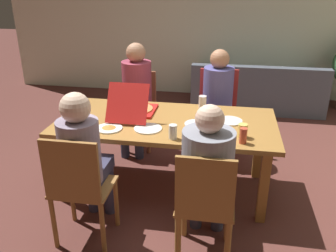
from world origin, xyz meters
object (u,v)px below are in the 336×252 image
(chair_2, at_px, (78,186))
(drinking_glass_1, at_px, (202,103))
(pizza_box_0, at_px, (134,108))
(drinking_glass_3, at_px, (243,136))
(person_1, at_px, (217,97))
(drinking_glass_0, at_px, (243,131))
(chair_1, at_px, (217,107))
(plate_3, at_px, (148,129))
(person_0, at_px, (136,89))
(dining_table, at_px, (166,128))
(person_2, at_px, (84,154))
(drinking_glass_2, at_px, (173,132))
(plate_0, at_px, (230,121))
(person_3, at_px, (208,168))
(chair_3, at_px, (205,206))
(chair_0, at_px, (139,107))
(plate_2, at_px, (197,124))
(plate_1, at_px, (109,128))
(couch, at_px, (256,92))

(chair_2, relative_size, drinking_glass_1, 6.47)
(pizza_box_0, relative_size, drinking_glass_3, 4.49)
(person_1, bearing_deg, drinking_glass_0, -76.32)
(chair_1, relative_size, plate_3, 4.02)
(person_0, bearing_deg, dining_table, -58.74)
(person_2, distance_m, drinking_glass_2, 0.73)
(person_0, distance_m, chair_1, 0.96)
(plate_3, height_order, drinking_glass_0, drinking_glass_0)
(dining_table, distance_m, plate_0, 0.59)
(person_3, bearing_deg, plate_0, 80.80)
(dining_table, xyz_separation_m, plate_3, (-0.12, -0.23, 0.09))
(chair_3, bearing_deg, chair_1, 90.00)
(chair_2, relative_size, drinking_glass_3, 7.33)
(person_1, bearing_deg, chair_0, 168.28)
(pizza_box_0, bearing_deg, drinking_glass_1, 17.85)
(person_0, bearing_deg, chair_0, 90.00)
(plate_0, bearing_deg, plate_2, -155.81)
(person_0, relative_size, person_1, 1.02)
(chair_1, height_order, person_3, person_3)
(person_3, height_order, drinking_glass_3, person_3)
(chair_1, distance_m, plate_3, 1.28)
(chair_1, distance_m, drinking_glass_3, 1.32)
(person_3, relative_size, drinking_glass_0, 10.45)
(plate_1, bearing_deg, plate_3, 8.72)
(chair_1, xyz_separation_m, plate_0, (0.14, -0.84, 0.18))
(chair_3, height_order, plate_0, chair_3)
(chair_1, height_order, couch, chair_1)
(plate_2, relative_size, drinking_glass_1, 1.52)
(pizza_box_0, relative_size, plate_3, 2.35)
(person_3, height_order, drinking_glass_0, person_3)
(pizza_box_0, bearing_deg, plate_2, -16.54)
(chair_0, xyz_separation_m, person_1, (0.94, -0.20, 0.25))
(person_0, xyz_separation_m, chair_1, (0.94, 0.08, -0.19))
(chair_1, xyz_separation_m, plate_3, (-0.56, -1.14, 0.18))
(chair_2, height_order, drinking_glass_0, chair_2)
(chair_3, distance_m, plate_1, 1.13)
(plate_3, bearing_deg, person_3, -45.49)
(person_3, distance_m, plate_2, 0.75)
(plate_0, xyz_separation_m, plate_2, (-0.29, -0.13, 0.00))
(person_0, distance_m, plate_2, 1.19)
(chair_2, relative_size, couch, 0.47)
(drinking_glass_1, height_order, drinking_glass_3, drinking_glass_1)
(chair_1, distance_m, plate_1, 1.50)
(person_2, xyz_separation_m, drinking_glass_3, (1.19, 0.38, 0.07))
(person_1, bearing_deg, plate_2, -100.31)
(person_1, bearing_deg, pizza_box_0, -140.49)
(person_2, height_order, couch, person_2)
(person_3, bearing_deg, drinking_glass_0, 65.54)
(chair_1, distance_m, chair_2, 2.04)
(chair_1, xyz_separation_m, drinking_glass_3, (0.25, -1.28, 0.24))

